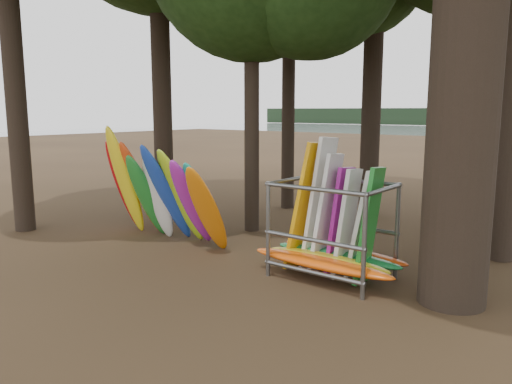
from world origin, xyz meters
The scene contains 3 objects.
ground centered at (0.00, 0.00, 0.00)m, with size 120.00×120.00×0.00m, color #47331E.
kayak_row centered at (-2.57, 0.33, 1.26)m, with size 4.35×1.92×3.19m.
storage_rack centered at (2.44, 0.54, 0.93)m, with size 3.21×1.51×2.92m.
Camera 1 is at (7.40, -8.32, 3.45)m, focal length 35.00 mm.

